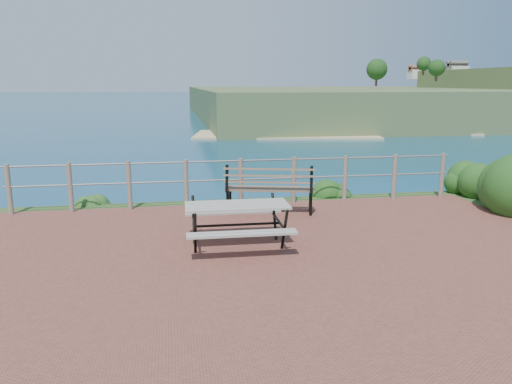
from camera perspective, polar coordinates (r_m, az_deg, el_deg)
ground at (r=7.49m, az=1.84°, el=-7.70°), size 10.00×7.00×0.12m
ocean at (r=206.91m, az=-9.41°, el=11.56°), size 1200.00×1200.00×0.00m
safety_railing at (r=10.53m, az=-1.75°, el=1.46°), size 9.40×0.10×1.00m
picnic_table at (r=7.90m, az=-2.16°, el=-3.28°), size 1.63×1.41×0.68m
park_bench at (r=9.89m, az=1.56°, el=1.22°), size 1.82×0.86×1.00m
shrub_right_edge at (r=12.71m, az=22.40°, el=-0.22°), size 0.97×0.97×1.40m
shrub_lip_west at (r=11.44m, az=-18.33°, el=-1.22°), size 0.68×0.68×0.38m
shrub_lip_east at (r=11.91m, az=8.66°, el=-0.21°), size 0.81×0.81×0.57m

